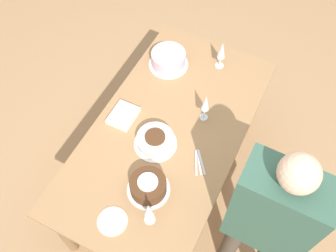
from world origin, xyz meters
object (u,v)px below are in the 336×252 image
object	(u,v)px
wine_glass_far	(222,51)
cake_front_chocolate	(148,186)
wine_glass_extra	(149,211)
cake_center_white	(155,141)
wine_glass_near	(206,103)
cake_back_decorated	(168,59)
person_cutting	(268,219)

from	to	relation	value
wine_glass_far	cake_front_chocolate	bearing A→B (deg)	179.80
wine_glass_extra	cake_front_chocolate	bearing A→B (deg)	30.37
cake_center_white	wine_glass_far	bearing A→B (deg)	-7.98
wine_glass_near	wine_glass_extra	bearing A→B (deg)	-179.45
cake_back_decorated	wine_glass_near	distance (m)	0.52
cake_front_chocolate	person_cutting	world-z (taller)	person_cutting
wine_glass_near	wine_glass_far	xyz separation A→B (m)	(0.46, 0.08, -0.01)
cake_back_decorated	cake_center_white	bearing A→B (deg)	-160.48
wine_glass_extra	wine_glass_far	bearing A→B (deg)	4.06
cake_back_decorated	wine_glass_extra	bearing A→B (deg)	-158.64
cake_center_white	cake_back_decorated	xyz separation A→B (m)	(0.62, 0.22, 0.01)
wine_glass_far	person_cutting	distance (m)	1.19
cake_front_chocolate	wine_glass_far	xyz separation A→B (m)	(1.06, -0.00, 0.10)
cake_front_chocolate	wine_glass_extra	size ratio (longest dim) A/B	1.16
cake_front_chocolate	wine_glass_extra	distance (m)	0.20
cake_center_white	wine_glass_extra	distance (m)	0.49
cake_center_white	person_cutting	size ratio (longest dim) A/B	0.17
wine_glass_near	person_cutting	xyz separation A→B (m)	(-0.53, -0.57, 0.01)
wine_glass_near	cake_center_white	bearing A→B (deg)	149.27
cake_center_white	wine_glass_near	bearing A→B (deg)	-30.73
person_cutting	cake_center_white	bearing A→B (deg)	-14.94
cake_front_chocolate	wine_glass_far	size ratio (longest dim) A/B	1.13
wine_glass_near	wine_glass_far	size ratio (longest dim) A/B	1.02
cake_front_chocolate	wine_glass_near	distance (m)	0.62
cake_back_decorated	wine_glass_far	bearing A→B (deg)	-65.33
cake_center_white	cake_back_decorated	distance (m)	0.66
cake_back_decorated	wine_glass_near	size ratio (longest dim) A/B	1.25
cake_back_decorated	wine_glass_near	world-z (taller)	wine_glass_near
wine_glass_extra	cake_center_white	bearing A→B (deg)	23.88
cake_back_decorated	wine_glass_extra	size ratio (longest dim) A/B	1.31
wine_glass_near	wine_glass_far	bearing A→B (deg)	9.78
cake_center_white	wine_glass_far	distance (m)	0.79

